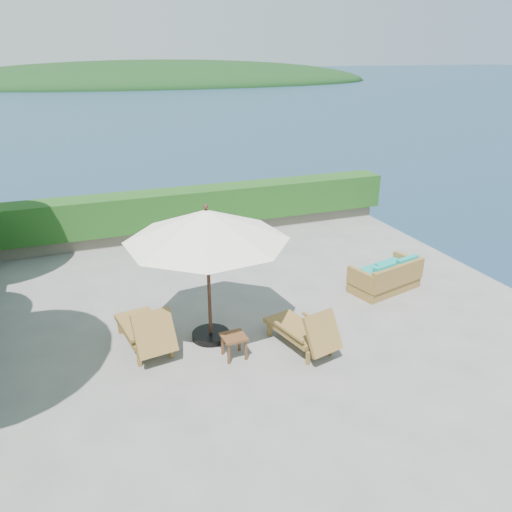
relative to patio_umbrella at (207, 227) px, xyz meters
name	(u,v)px	position (x,y,z in m)	size (l,w,h in m)	color
ground	(256,324)	(0.98, 0.19, -2.20)	(12.00, 12.00, 0.00)	gray
foundation	(256,388)	(0.98, 0.19, -3.76)	(12.00, 12.00, 3.00)	#544D43
ocean	(256,443)	(0.98, 0.19, -5.21)	(600.00, 600.00, 0.00)	#163445
offshore_island	(163,83)	(25.98, 140.19, -5.21)	(126.00, 57.60, 12.60)	black
planter_wall_far	(189,229)	(0.98, 5.79, -2.03)	(12.00, 0.60, 0.36)	gray
hedge_far	(187,207)	(0.98, 5.79, -1.36)	(12.40, 0.90, 1.00)	#163E11
patio_umbrella	(207,227)	(0.00, 0.00, 0.00)	(3.59, 3.59, 2.61)	black
lounge_left	(146,329)	(-1.17, 0.05, -1.80)	(0.92, 1.74, 0.96)	olive
lounge_right	(305,331)	(1.48, -0.94, -1.84)	(0.96, 1.63, 0.88)	olive
side_table	(234,340)	(0.21, -0.76, -1.85)	(0.42, 0.42, 0.43)	brown
wicker_loveseat	(386,278)	(4.24, 0.57, -1.90)	(1.75, 1.18, 0.78)	olive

